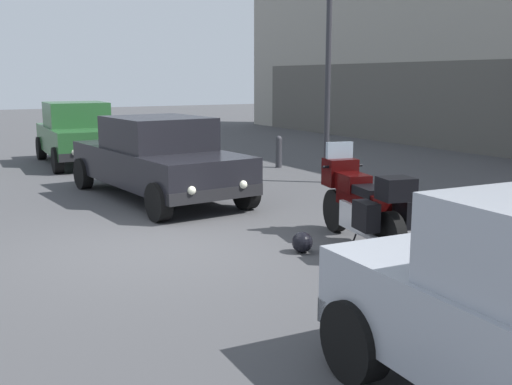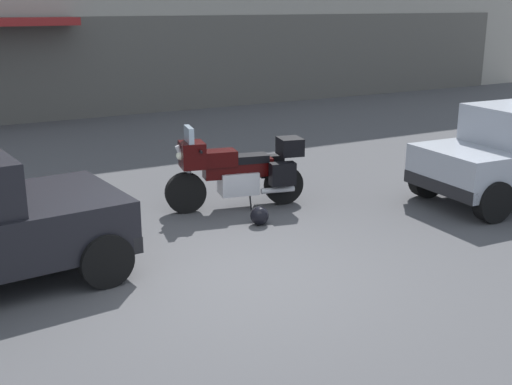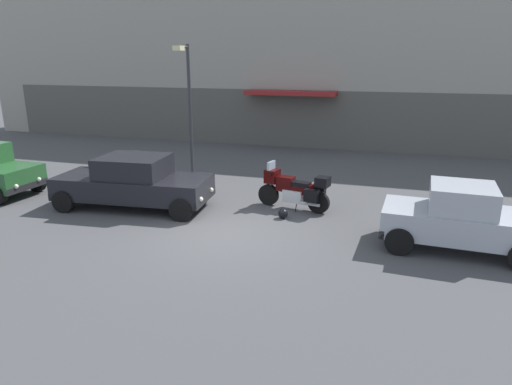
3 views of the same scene
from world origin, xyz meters
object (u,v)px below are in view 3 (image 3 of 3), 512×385
(motorcycle, at_px, (295,189))
(helmet, at_px, (283,214))
(streetlamp_curbside, at_px, (188,99))
(car_compact_side, at_px, (460,219))
(bollard_curbside, at_px, (138,160))
(car_sedan_far, at_px, (134,182))

(motorcycle, bearing_deg, helmet, 94.40)
(streetlamp_curbside, bearing_deg, car_compact_side, -26.05)
(motorcycle, distance_m, bollard_curbside, 7.54)
(motorcycle, relative_size, car_compact_side, 0.63)
(streetlamp_curbside, xyz_separation_m, bollard_curbside, (-2.46, 0.42, -2.47))
(car_sedan_far, relative_size, streetlamp_curbside, 0.98)
(helmet, height_order, bollard_curbside, bollard_curbside)
(car_compact_side, distance_m, bollard_curbside, 12.19)
(motorcycle, height_order, car_compact_side, car_compact_side)
(car_compact_side, bearing_deg, bollard_curbside, 160.15)
(motorcycle, relative_size, helmet, 8.00)
(helmet, height_order, streetlamp_curbside, streetlamp_curbside)
(motorcycle, distance_m, car_compact_side, 4.65)
(car_sedan_far, bearing_deg, streetlamp_curbside, 83.45)
(car_compact_side, bearing_deg, helmet, 171.16)
(helmet, relative_size, car_compact_side, 0.08)
(motorcycle, distance_m, helmet, 1.02)
(motorcycle, relative_size, car_sedan_far, 0.48)
(motorcycle, relative_size, bollard_curbside, 2.73)
(helmet, bearing_deg, bollard_curbside, 150.96)
(motorcycle, relative_size, streetlamp_curbside, 0.47)
(streetlamp_curbside, relative_size, bollard_curbside, 5.82)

